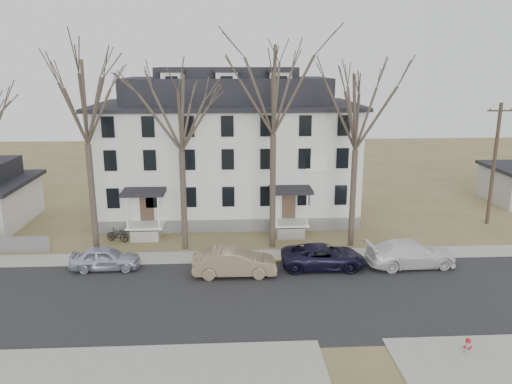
{
  "coord_description": "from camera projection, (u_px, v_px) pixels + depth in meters",
  "views": [
    {
      "loc": [
        -1.93,
        -22.65,
        12.33
      ],
      "look_at": [
        -0.17,
        9.0,
        4.14
      ],
      "focal_mm": 35.0,
      "sensor_mm": 36.0,
      "label": 1
    }
  ],
  "objects": [
    {
      "name": "main_road",
      "position": [
        266.0,
        298.0,
        27.02
      ],
      "size": [
        120.0,
        10.0,
        0.04
      ],
      "primitive_type": "cube",
      "color": "#27272A",
      "rests_on": "ground"
    },
    {
      "name": "car_white",
      "position": [
        411.0,
        254.0,
        31.07
      ],
      "size": [
        5.75,
        2.69,
        1.62
      ],
      "primitive_type": "imported",
      "rotation": [
        0.0,
        0.0,
        1.65
      ],
      "color": "white",
      "rests_on": "ground"
    },
    {
      "name": "tree_center",
      "position": [
        274.0,
        84.0,
        31.84
      ],
      "size": [
        9.0,
        9.0,
        14.7
      ],
      "color": "#473B31",
      "rests_on": "ground"
    },
    {
      "name": "car_navy",
      "position": [
        323.0,
        257.0,
        30.84
      ],
      "size": [
        5.26,
        2.51,
        1.45
      ],
      "primitive_type": "imported",
      "rotation": [
        0.0,
        0.0,
        1.55
      ],
      "color": "black",
      "rests_on": "ground"
    },
    {
      "name": "near_sidewalk_left",
      "position": [
        79.0,
        383.0,
        19.82
      ],
      "size": [
        20.0,
        5.0,
        0.08
      ],
      "primitive_type": "cube",
      "color": "#A09F97",
      "rests_on": "ground"
    },
    {
      "name": "utility_pole_far",
      "position": [
        494.0,
        163.0,
        38.39
      ],
      "size": [
        2.0,
        0.28,
        9.5
      ],
      "color": "#3D3023",
      "rests_on": "ground"
    },
    {
      "name": "boarding_house",
      "position": [
        228.0,
        151.0,
        40.99
      ],
      "size": [
        20.8,
        12.36,
        12.05
      ],
      "color": "slate",
      "rests_on": "ground"
    },
    {
      "name": "bicycle_left",
      "position": [
        120.0,
        234.0,
        36.03
      ],
      "size": [
        1.63,
        0.77,
        0.83
      ],
      "primitive_type": "imported",
      "rotation": [
        0.0,
        0.0,
        1.72
      ],
      "color": "black",
      "rests_on": "ground"
    },
    {
      "name": "car_silver",
      "position": [
        105.0,
        259.0,
        30.61
      ],
      "size": [
        4.21,
        1.75,
        1.43
      ],
      "primitive_type": "imported",
      "rotation": [
        0.0,
        0.0,
        1.59
      ],
      "color": "silver",
      "rests_on": "ground"
    },
    {
      "name": "tree_far_left",
      "position": [
        84.0,
        96.0,
        31.38
      ],
      "size": [
        8.4,
        8.4,
        13.72
      ],
      "color": "#473B31",
      "rests_on": "ground"
    },
    {
      "name": "tree_mid_right",
      "position": [
        357.0,
        107.0,
        32.51
      ],
      "size": [
        7.8,
        7.8,
        12.74
      ],
      "color": "#473B31",
      "rests_on": "ground"
    },
    {
      "name": "fire_hydrant",
      "position": [
        468.0,
        347.0,
        21.64
      ],
      "size": [
        0.34,
        0.32,
        0.82
      ],
      "color": "#B7B7BA",
      "rests_on": "ground"
    },
    {
      "name": "tree_mid_left",
      "position": [
        180.0,
        107.0,
        31.89
      ],
      "size": [
        7.8,
        7.8,
        12.74
      ],
      "color": "#473B31",
      "rests_on": "ground"
    },
    {
      "name": "car_tan",
      "position": [
        234.0,
        263.0,
        29.73
      ],
      "size": [
        4.99,
        1.76,
        1.64
      ],
      "primitive_type": "imported",
      "rotation": [
        0.0,
        0.0,
        1.57
      ],
      "color": "#8D765A",
      "rests_on": "ground"
    },
    {
      "name": "far_sidewalk",
      "position": [
        259.0,
        257.0,
        32.82
      ],
      "size": [
        120.0,
        2.0,
        0.08
      ],
      "primitive_type": "cube",
      "color": "#A09F97",
      "rests_on": "ground"
    },
    {
      "name": "bicycle_right",
      "position": [
        117.0,
        235.0,
        35.37
      ],
      "size": [
        1.74,
        0.96,
        1.01
      ],
      "primitive_type": "imported",
      "rotation": [
        0.0,
        0.0,
        1.26
      ],
      "color": "black",
      "rests_on": "ground"
    },
    {
      "name": "ground",
      "position": [
        269.0,
        316.0,
        25.09
      ],
      "size": [
        120.0,
        120.0,
        0.0
      ],
      "primitive_type": "plane",
      "color": "olive",
      "rests_on": "ground"
    },
    {
      "name": "yellow_curb",
      "position": [
        337.0,
        260.0,
        32.22
      ],
      "size": [
        14.0,
        0.25,
        0.06
      ],
      "primitive_type": "cube",
      "color": "gold",
      "rests_on": "ground"
    }
  ]
}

